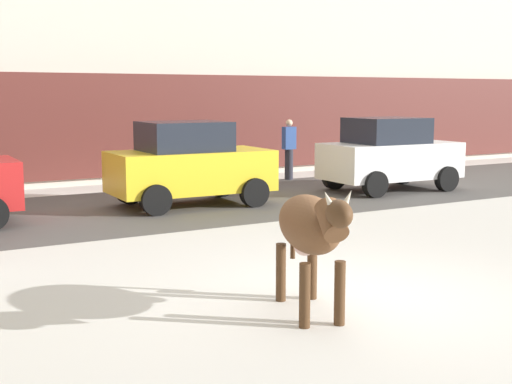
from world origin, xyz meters
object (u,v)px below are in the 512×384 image
Objects in this scene: cow_brown at (311,228)px; car_white_hatchback at (389,154)px; car_yellow_hatchback at (189,164)px; pedestrian_near_billboard at (289,149)px.

car_white_hatchback is at bearing 44.54° from cow_brown.
cow_brown is 0.54× the size of car_white_hatchback.
pedestrian_near_billboard is at bearing 32.76° from car_yellow_hatchback.
car_yellow_hatchback reaches higher than cow_brown.
car_white_hatchback is at bearing -3.32° from car_yellow_hatchback.
car_yellow_hatchback is 1.00× the size of car_white_hatchback.
car_yellow_hatchback is 5.28m from pedestrian_near_billboard.
cow_brown is at bearing -121.51° from pedestrian_near_billboard.
pedestrian_near_billboard is (6.44, 10.50, -0.11)m from cow_brown.
car_white_hatchback is (5.45, -0.32, 0.00)m from car_yellow_hatchback.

